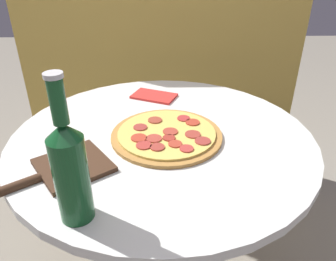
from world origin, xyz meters
name	(u,v)px	position (x,y,z in m)	size (l,w,h in m)	color
table	(164,187)	(0.00, 0.00, 0.50)	(0.84, 0.84, 0.69)	silver
fence_panel	(162,24)	(0.00, 0.78, 0.83)	(1.37, 0.04, 1.66)	gold
pizza	(168,134)	(0.01, -0.01, 0.70)	(0.31, 0.31, 0.02)	#B77F3D
beer_bottle	(72,169)	(-0.17, -0.31, 0.80)	(0.06, 0.06, 0.29)	#144C23
pizza_paddle	(63,170)	(-0.24, -0.17, 0.70)	(0.30, 0.25, 0.02)	#422819
napkin	(155,96)	(-0.03, 0.26, 0.69)	(0.17, 0.14, 0.01)	red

